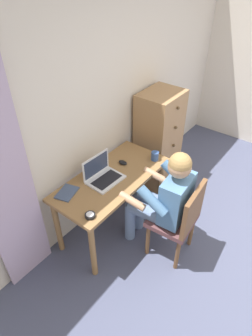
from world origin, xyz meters
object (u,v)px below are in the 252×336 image
object	(u,v)px
dresser	(158,140)
computer_mouse	(123,162)
person_seated	(164,197)
coffee_mug	(155,156)
desk	(112,185)
notebook_pad	(67,193)
chair	(180,218)
laptop	(102,175)
desk_clock	(90,215)

from	to	relation	value
dresser	computer_mouse	xyz separation A→B (m)	(-0.77, -0.05, 0.12)
person_seated	dresser	bearing A→B (deg)	35.02
computer_mouse	coffee_mug	bearing A→B (deg)	-37.97
computer_mouse	coffee_mug	xyz separation A→B (m)	(0.27, -0.22, 0.03)
desk	dresser	world-z (taller)	dresser
coffee_mug	notebook_pad	bearing A→B (deg)	159.47
chair	laptop	distance (m)	0.84
desk_clock	chair	bearing A→B (deg)	-39.52
dresser	notebook_pad	size ratio (longest dim) A/B	5.84
desk_clock	person_seated	bearing A→B (deg)	-28.78
computer_mouse	coffee_mug	distance (m)	0.35
desk	desk_clock	bearing A→B (deg)	-159.44
dresser	computer_mouse	size ratio (longest dim) A/B	12.27
person_seated	notebook_pad	world-z (taller)	person_seated
person_seated	desk	bearing A→B (deg)	101.69
dresser	desk	bearing A→B (deg)	-174.52
computer_mouse	notebook_pad	xyz separation A→B (m)	(-0.67, 0.13, -0.01)
desk	chair	size ratio (longest dim) A/B	1.41
desk	person_seated	size ratio (longest dim) A/B	1.04
coffee_mug	desk_clock	bearing A→B (deg)	-178.88
desk_clock	desk	bearing A→B (deg)	20.56
dresser	notebook_pad	bearing A→B (deg)	176.74
computer_mouse	desk_clock	world-z (taller)	computer_mouse
desk	dresser	distance (m)	1.01
dresser	person_seated	size ratio (longest dim) A/B	1.02
desk	dresser	bearing A→B (deg)	5.48
computer_mouse	notebook_pad	distance (m)	0.68
laptop	computer_mouse	size ratio (longest dim) A/B	3.50
notebook_pad	coffee_mug	xyz separation A→B (m)	(0.94, -0.35, 0.04)
person_seated	laptop	distance (m)	0.62
desk	desk_clock	size ratio (longest dim) A/B	13.84
laptop	notebook_pad	bearing A→B (deg)	160.60
chair	laptop	world-z (taller)	laptop
person_seated	computer_mouse	xyz separation A→B (m)	(0.13, 0.58, 0.05)
desk_clock	coffee_mug	bearing A→B (deg)	1.12
laptop	desk	bearing A→B (deg)	-36.03
chair	laptop	bearing A→B (deg)	104.40
chair	desk	bearing A→B (deg)	99.82
computer_mouse	notebook_pad	size ratio (longest dim) A/B	0.48
chair	person_seated	world-z (taller)	person_seated
dresser	computer_mouse	world-z (taller)	dresser
dresser	coffee_mug	world-z (taller)	dresser
dresser	computer_mouse	bearing A→B (deg)	-176.53
dresser	laptop	distance (m)	1.10
desk	desk_clock	world-z (taller)	desk_clock
dresser	desk_clock	bearing A→B (deg)	-169.25
laptop	coffee_mug	bearing A→B (deg)	-21.22
person_seated	desk_clock	bearing A→B (deg)	151.22
person_seated	laptop	size ratio (longest dim) A/B	3.43
chair	coffee_mug	distance (m)	0.72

